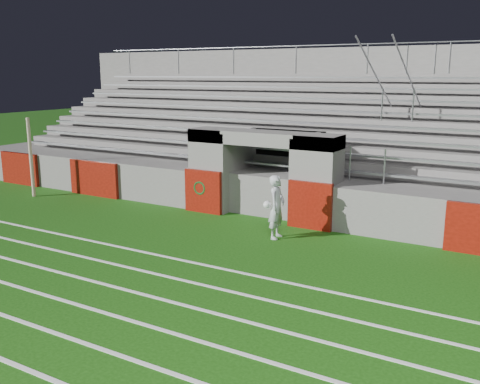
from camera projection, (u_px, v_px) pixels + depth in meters
The scene contains 6 objects.
ground at pixel (197, 247), 13.50m from camera, with size 90.00×90.00×0.00m, color #15470B.
field_post at pixel (31, 158), 18.77m from camera, with size 0.12×0.12×2.79m, color #C0AA8F.
field_markings at pixel (33, 325), 9.28m from camera, with size 28.00×8.09×0.01m.
stadium_structure at pixel (319, 150), 19.89m from camera, with size 26.00×8.48×5.42m.
goalkeeper_with_ball at pixel (277, 207), 14.06m from camera, with size 0.54×0.66×1.69m.
hose_coil at pixel (201, 190), 16.75m from camera, with size 0.59×0.15×0.62m.
Camera 1 is at (7.42, -10.58, 4.29)m, focal length 40.00 mm.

